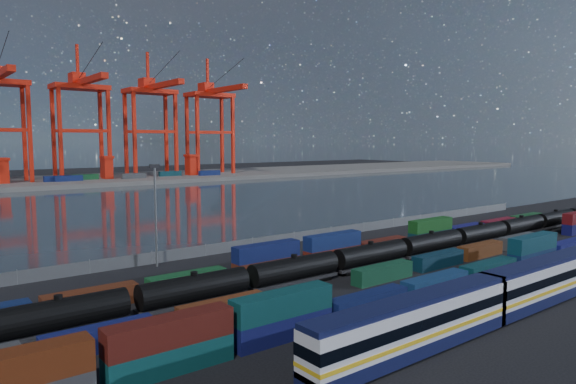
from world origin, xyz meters
TOP-DOWN VIEW (x-y plane):
  - ground at (0.00, 0.00)m, footprint 700.00×700.00m
  - harbor_water at (0.00, 105.00)m, footprint 700.00×700.00m
  - far_quay at (0.00, 210.00)m, footprint 700.00×70.00m
  - passenger_train at (1.20, -21.71)m, footprint 78.82×3.31m
  - container_row_south at (-16.01, -10.95)m, footprint 139.18×2.35m
  - container_row_mid at (8.56, -2.21)m, footprint 140.15×2.20m
  - container_row_north at (-4.75, 10.86)m, footprint 141.28×2.27m
  - tanker_string at (11.65, 3.60)m, footprint 138.57×3.13m
  - waterfront_fence at (-0.00, 28.00)m, footprint 160.12×0.12m
  - yard_light_mast at (-30.00, 26.00)m, footprint 1.60×0.40m
  - gantry_cranes at (-7.50, 203.25)m, footprint 200.42×48.82m
  - quay_containers at (-11.00, 195.46)m, footprint 172.58×10.99m
  - straddle_carriers at (-2.50, 200.00)m, footprint 140.00×7.00m

SIDE VIEW (x-z plane):
  - ground at x=0.00m, z-range 0.00..0.00m
  - harbor_water at x=0.00m, z-range 0.01..0.01m
  - far_quay at x=0.00m, z-range 0.00..2.00m
  - waterfront_fence at x=0.00m, z-range -0.10..2.10m
  - container_row_mid at x=8.56m, z-range -0.94..3.75m
  - container_row_north at x=-4.75m, z-range -0.69..4.15m
  - container_row_south at x=-16.01m, z-range -0.47..4.54m
  - tanker_string at x=11.65m, z-range 0.01..4.49m
  - passenger_train at x=1.20m, z-range 0.01..5.69m
  - quay_containers at x=-11.00m, z-range 2.00..4.60m
  - straddle_carriers at x=-2.50m, z-range 2.27..13.37m
  - yard_light_mast at x=-30.00m, z-range 1.00..17.60m
  - gantry_cranes at x=-7.50m, z-range 7.47..73.57m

